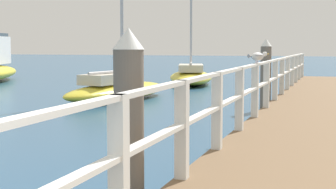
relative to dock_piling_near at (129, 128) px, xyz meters
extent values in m
cube|color=silver|center=(0.38, -1.12, -0.06)|extent=(0.12, 0.12, 0.98)
cube|color=silver|center=(0.38, 0.44, -0.06)|extent=(0.12, 0.12, 0.98)
cube|color=silver|center=(0.38, 2.00, -0.06)|extent=(0.12, 0.12, 0.98)
cube|color=silver|center=(0.38, 3.55, -0.06)|extent=(0.12, 0.12, 0.98)
cube|color=silver|center=(0.38, 5.11, -0.06)|extent=(0.12, 0.12, 0.98)
cube|color=silver|center=(0.38, 6.67, -0.06)|extent=(0.12, 0.12, 0.98)
cube|color=silver|center=(0.38, 8.22, -0.06)|extent=(0.12, 0.12, 0.98)
cube|color=silver|center=(0.38, 9.78, -0.06)|extent=(0.12, 0.12, 0.98)
cube|color=silver|center=(0.38, 11.33, -0.06)|extent=(0.12, 0.12, 0.98)
cube|color=silver|center=(0.38, 12.89, -0.06)|extent=(0.12, 0.12, 0.98)
cube|color=silver|center=(0.38, 14.45, -0.06)|extent=(0.12, 0.12, 0.98)
cube|color=silver|center=(0.38, 16.00, -0.06)|extent=(0.12, 0.12, 0.98)
cube|color=silver|center=(0.38, 17.56, -0.06)|extent=(0.12, 0.12, 0.98)
cube|color=silver|center=(0.38, 7.44, 0.41)|extent=(0.10, 20.23, 0.04)
cube|color=silver|center=(0.38, 7.44, -0.01)|extent=(0.10, 20.23, 0.04)
cylinder|color=#6B6056|center=(0.00, 0.00, -0.11)|extent=(0.28, 0.28, 1.67)
cone|color=white|center=(0.00, 0.00, 0.83)|extent=(0.29, 0.29, 0.20)
cylinder|color=#6B6056|center=(0.00, 9.40, -0.11)|extent=(0.28, 0.28, 1.67)
cone|color=white|center=(0.00, 9.40, 0.83)|extent=(0.29, 0.29, 0.20)
ellipsoid|color=white|center=(0.38, 5.35, 0.55)|extent=(0.28, 0.30, 0.15)
sphere|color=white|center=(0.50, 5.48, 0.60)|extent=(0.09, 0.09, 0.09)
cone|color=gold|center=(0.54, 5.53, 0.60)|extent=(0.05, 0.05, 0.02)
cone|color=#939399|center=(0.27, 5.22, 0.56)|extent=(0.11, 0.11, 0.07)
ellipsoid|color=#939399|center=(0.38, 5.35, 0.58)|extent=(0.28, 0.28, 0.04)
cylinder|color=tan|center=(0.35, 5.36, 0.45)|extent=(0.01, 0.01, 0.05)
cylinder|color=tan|center=(0.39, 5.32, 0.45)|extent=(0.01, 0.01, 0.05)
ellipsoid|color=gold|center=(-4.68, 10.53, -0.67)|extent=(2.46, 5.09, 0.54)
cylinder|color=#B2B2B7|center=(-4.63, 10.77, 2.14)|extent=(0.10, 0.10, 5.09)
cylinder|color=#B2B2B7|center=(-4.80, 9.93, -0.05)|extent=(0.41, 1.69, 0.08)
cube|color=beige|center=(-4.79, 9.95, -0.25)|extent=(1.19, 1.89, 0.30)
ellipsoid|color=gold|center=(-4.31, 17.61, -0.65)|extent=(3.13, 5.53, 0.58)
cylinder|color=#B2B2B7|center=(-4.38, 17.86, 2.63)|extent=(0.10, 0.10, 5.99)
cylinder|color=#B2B2B7|center=(-4.14, 16.97, -0.01)|extent=(0.57, 1.79, 0.08)
cube|color=beige|center=(-4.14, 17.00, -0.21)|extent=(1.47, 2.09, 0.30)
camera|label=1|loc=(1.84, -4.48, 0.77)|focal=56.51mm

